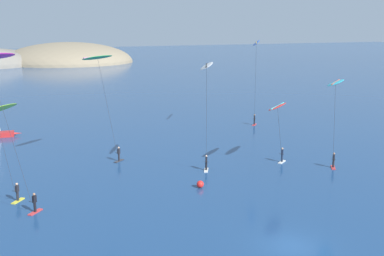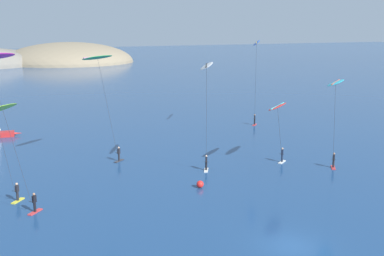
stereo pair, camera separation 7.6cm
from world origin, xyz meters
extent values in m
plane|color=navy|center=(0.00, 0.00, 0.00)|extent=(600.00, 600.00, 0.00)
ellipsoid|color=#84755B|center=(13.79, 174.65, 0.00)|extent=(52.35, 51.30, 16.32)
cone|color=#B22323|center=(-15.58, 44.10, 0.35)|extent=(2.22, 0.90, 0.67)
cube|color=red|center=(19.16, 37.09, 0.04)|extent=(1.34, 1.35, 0.08)
cylinder|color=black|center=(19.16, 37.09, 0.48)|extent=(0.22, 0.22, 0.80)
cube|color=black|center=(19.16, 37.09, 1.18)|extent=(0.35, 0.39, 0.60)
sphere|color=#9E7051|center=(19.16, 37.09, 1.60)|extent=(0.22, 0.22, 0.22)
cylinder|color=black|center=(18.97, 36.79, 1.06)|extent=(0.49, 0.32, 0.04)
ellipsoid|color=blue|center=(16.25, 32.33, 12.80)|extent=(3.58, 4.96, 0.89)
cylinder|color=gold|center=(16.25, 32.33, 12.85)|extent=(2.70, 4.29, 0.16)
cylinder|color=#333338|center=(17.61, 34.56, 6.88)|extent=(2.75, 4.49, 11.65)
cube|color=red|center=(-15.93, 13.75, 0.04)|extent=(1.32, 1.36, 0.08)
cylinder|color=black|center=(-15.93, 13.75, 0.48)|extent=(0.22, 0.22, 0.80)
cube|color=black|center=(-15.93, 13.75, 1.18)|extent=(0.39, 0.37, 0.60)
sphere|color=#9E7051|center=(-15.93, 13.75, 1.60)|extent=(0.22, 0.22, 0.22)
cylinder|color=black|center=(-16.20, 13.53, 1.06)|extent=(0.38, 0.45, 0.04)
cylinder|color=#333338|center=(-17.40, 12.55, 7.02)|extent=(2.44, 2.00, 11.92)
cube|color=silver|center=(2.16, 18.64, 0.04)|extent=(1.06, 1.51, 0.08)
cylinder|color=black|center=(2.16, 18.64, 0.48)|extent=(0.22, 0.22, 0.80)
cube|color=black|center=(2.16, 18.64, 1.18)|extent=(0.33, 0.39, 0.60)
sphere|color=beige|center=(2.16, 18.64, 1.60)|extent=(0.22, 0.22, 0.22)
cylinder|color=black|center=(2.00, 18.33, 1.06)|extent=(0.51, 0.28, 0.04)
ellipsoid|color=white|center=(1.28, 16.85, 11.33)|extent=(3.24, 4.76, 0.87)
cylinder|color=black|center=(1.28, 16.85, 11.38)|extent=(2.09, 4.04, 0.16)
cylinder|color=#333338|center=(1.64, 17.59, 6.14)|extent=(0.76, 1.52, 10.17)
cube|color=#2D2D33|center=(-5.47, 25.85, 0.04)|extent=(1.41, 1.26, 0.08)
cylinder|color=black|center=(-5.47, 25.85, 0.48)|extent=(0.22, 0.22, 0.80)
cube|color=black|center=(-5.47, 25.85, 1.18)|extent=(0.39, 0.37, 0.60)
sphere|color=tan|center=(-5.47, 25.85, 1.60)|extent=(0.22, 0.22, 0.22)
cylinder|color=black|center=(-5.74, 25.63, 1.06)|extent=(0.38, 0.45, 0.04)
ellipsoid|color=green|center=(-7.89, 23.86, 11.96)|extent=(4.55, 4.10, 0.61)
cylinder|color=#D660B7|center=(-7.89, 23.86, 12.01)|extent=(3.55, 2.95, 0.16)
cylinder|color=#333338|center=(-6.81, 24.75, 6.46)|extent=(2.19, 1.80, 10.81)
cube|color=yellow|center=(-17.05, 17.07, 0.04)|extent=(1.24, 1.43, 0.08)
cylinder|color=black|center=(-17.05, 17.07, 0.48)|extent=(0.22, 0.22, 0.80)
cube|color=black|center=(-17.05, 17.07, 1.18)|extent=(0.37, 0.39, 0.60)
sphere|color=tan|center=(-17.05, 17.07, 1.60)|extent=(0.22, 0.22, 0.22)
cylinder|color=black|center=(-17.28, 16.81, 1.06)|extent=(0.44, 0.39, 0.04)
cylinder|color=#333338|center=(-17.82, 16.17, 4.75)|extent=(1.12, 1.31, 7.38)
cube|color=silver|center=(11.38, 18.02, 0.04)|extent=(1.45, 1.20, 0.08)
cylinder|color=#192338|center=(11.38, 18.02, 0.48)|extent=(0.22, 0.22, 0.80)
cube|color=#192338|center=(11.38, 18.02, 1.18)|extent=(0.39, 0.37, 0.60)
sphere|color=tan|center=(11.38, 18.02, 1.60)|extent=(0.22, 0.22, 0.22)
cylinder|color=black|center=(11.11, 17.80, 1.06)|extent=(0.38, 0.45, 0.04)
ellipsoid|color=red|center=(9.38, 16.34, 6.82)|extent=(4.58, 4.16, 0.68)
cylinder|color=#23D6DB|center=(9.38, 16.34, 6.87)|extent=(3.61, 3.07, 0.16)
cylinder|color=#333338|center=(10.24, 17.07, 3.89)|extent=(1.76, 1.49, 5.67)
cube|color=red|center=(15.28, 13.96, 0.04)|extent=(1.19, 1.46, 0.08)
cylinder|color=black|center=(15.28, 13.96, 0.48)|extent=(0.22, 0.22, 0.80)
cube|color=black|center=(15.28, 13.96, 1.18)|extent=(0.39, 0.37, 0.60)
sphere|color=#9E7051|center=(15.28, 13.96, 1.60)|extent=(0.22, 0.22, 0.22)
cylinder|color=black|center=(15.02, 13.73, 1.06)|extent=(0.39, 0.44, 0.04)
ellipsoid|color=#23B2C6|center=(13.74, 12.62, 9.55)|extent=(4.60, 4.29, 0.71)
cylinder|color=#DB4C38|center=(13.74, 12.62, 9.60)|extent=(3.50, 3.08, 0.16)
cylinder|color=#333338|center=(14.38, 13.17, 5.25)|extent=(1.30, 1.14, 8.39)
sphere|color=red|center=(-0.75, 13.87, 0.35)|extent=(0.70, 0.70, 0.70)
camera|label=1|loc=(-19.07, -25.97, 15.39)|focal=45.00mm
camera|label=2|loc=(-19.00, -26.00, 15.39)|focal=45.00mm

